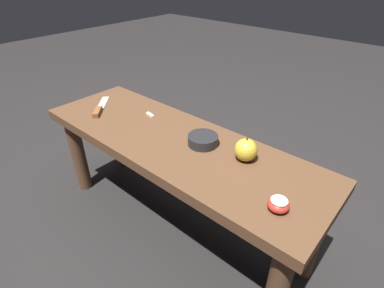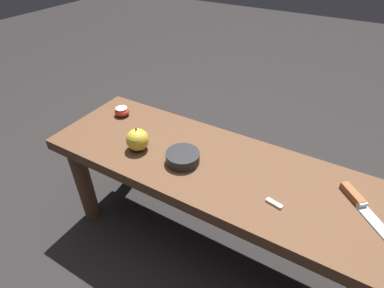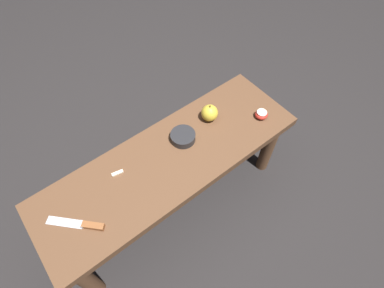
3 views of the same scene
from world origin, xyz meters
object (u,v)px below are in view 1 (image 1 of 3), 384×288
wooden_bench (175,156)px  knife (99,109)px  apple_whole (246,150)px  bowl (203,140)px  apple_cut (278,205)px

wooden_bench → knife: knife is taller
apple_whole → bowl: apple_whole is taller
knife → apple_whole: bearing=-124.8°
apple_cut → wooden_bench: bearing=170.5°
apple_cut → bowl: 0.38m
wooden_bench → bowl: size_ratio=10.77×
wooden_bench → apple_cut: apple_cut is taller
knife → apple_cut: 0.88m
wooden_bench → bowl: bearing=23.1°
knife → apple_whole: apple_whole is taller
wooden_bench → apple_whole: bearing=13.2°
bowl → apple_cut: bearing=-18.6°
apple_whole → bowl: bearing=-173.5°
apple_cut → bowl: size_ratio=0.54×
apple_whole → apple_cut: bearing=-35.9°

